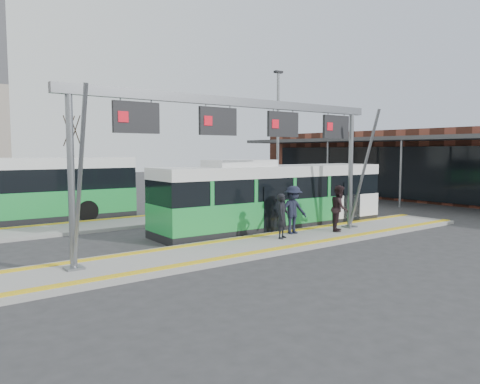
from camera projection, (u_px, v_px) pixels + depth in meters
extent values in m
plane|color=#2D2D30|center=(257.00, 247.00, 16.97)|extent=(120.00, 120.00, 0.00)
cube|color=gray|center=(257.00, 245.00, 16.97)|extent=(22.00, 3.00, 0.15)
cube|color=gray|center=(74.00, 228.00, 20.88)|extent=(20.00, 3.00, 0.15)
cube|color=yellow|center=(238.00, 238.00, 17.87)|extent=(22.00, 0.35, 0.02)
cube|color=yellow|center=(279.00, 248.00, 16.05)|extent=(22.00, 0.35, 0.02)
cube|color=yellow|center=(66.00, 223.00, 21.78)|extent=(20.00, 0.35, 0.02)
cylinder|color=slate|center=(71.00, 180.00, 13.05)|extent=(0.20, 0.20, 5.05)
cube|color=slate|center=(74.00, 268.00, 13.26)|extent=(0.50, 0.50, 0.06)
cylinder|color=slate|center=(80.00, 182.00, 12.49)|extent=(0.12, 1.46, 4.90)
cylinder|color=slate|center=(351.00, 170.00, 20.31)|extent=(0.20, 0.20, 5.05)
cube|color=slate|center=(349.00, 227.00, 20.52)|extent=(0.50, 0.50, 0.06)
cylinder|color=slate|center=(364.00, 170.00, 19.75)|extent=(0.12, 1.46, 4.90)
cube|color=slate|center=(241.00, 102.00, 16.46)|extent=(13.00, 0.25, 0.30)
cube|color=black|center=(136.00, 117.00, 14.10)|extent=(1.50, 0.12, 0.95)
cube|color=red|center=(123.00, 117.00, 13.77)|extent=(0.32, 0.02, 0.32)
cube|color=black|center=(218.00, 121.00, 15.91)|extent=(1.50, 0.12, 0.95)
cube|color=red|center=(208.00, 121.00, 15.58)|extent=(0.32, 0.02, 0.32)
cube|color=black|center=(283.00, 124.00, 17.73)|extent=(1.50, 0.12, 0.95)
cube|color=red|center=(275.00, 124.00, 17.40)|extent=(0.32, 0.02, 0.32)
cube|color=black|center=(336.00, 127.00, 19.54)|extent=(1.50, 0.12, 0.95)
cube|color=red|center=(330.00, 126.00, 19.22)|extent=(0.32, 0.02, 0.32)
cube|color=brown|center=(460.00, 165.00, 33.24)|extent=(8.00, 32.00, 5.00)
cube|color=black|center=(427.00, 174.00, 30.74)|extent=(0.15, 28.00, 3.60)
cube|color=#3F3F42|center=(417.00, 138.00, 29.75)|extent=(4.00, 30.00, 0.25)
cylinder|color=slate|center=(401.00, 173.00, 28.91)|extent=(0.14, 0.14, 4.30)
cylinder|color=slate|center=(327.00, 170.00, 33.66)|extent=(0.14, 0.14, 4.30)
cube|color=black|center=(274.00, 225.00, 21.08)|extent=(11.44, 2.89, 0.33)
cube|color=#1F913E|center=(274.00, 209.00, 21.02)|extent=(11.44, 2.89, 1.09)
cube|color=black|center=(274.00, 187.00, 20.93)|extent=(11.44, 2.82, 0.95)
cube|color=white|center=(274.00, 171.00, 20.87)|extent=(11.44, 2.89, 0.47)
cube|color=orange|center=(359.00, 170.00, 24.11)|extent=(0.12, 1.69, 0.26)
cube|color=white|center=(239.00, 163.00, 19.75)|extent=(2.91, 1.81, 0.28)
cylinder|color=black|center=(211.00, 230.00, 17.92)|extent=(0.96, 0.32, 0.95)
cylinder|color=black|center=(185.00, 223.00, 19.64)|extent=(0.96, 0.32, 0.95)
cylinder|color=black|center=(344.00, 215.00, 22.13)|extent=(0.96, 0.32, 0.95)
cylinder|color=black|center=(313.00, 210.00, 23.86)|extent=(0.96, 0.32, 0.95)
cylinder|color=black|center=(87.00, 211.00, 23.18)|extent=(1.07, 0.36, 1.06)
cylinder|color=black|center=(73.00, 206.00, 25.13)|extent=(1.07, 0.36, 1.06)
imported|color=black|center=(282.00, 216.00, 17.86)|extent=(0.75, 0.67, 1.72)
imported|color=black|center=(340.00, 208.00, 19.51)|extent=(1.18, 1.14, 1.92)
imported|color=black|center=(293.00, 210.00, 18.88)|extent=(1.32, 0.83, 1.95)
cylinder|color=#382B21|center=(73.00, 155.00, 43.38)|extent=(0.28, 0.28, 6.21)
cylinder|color=slate|center=(278.00, 143.00, 26.22)|extent=(0.16, 0.16, 7.86)
cube|color=black|center=(278.00, 72.00, 25.88)|extent=(0.50, 0.25, 0.12)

